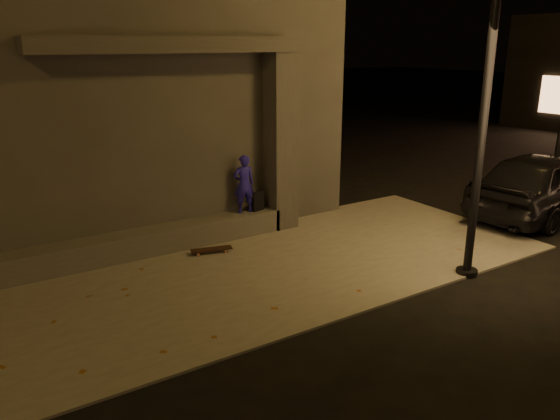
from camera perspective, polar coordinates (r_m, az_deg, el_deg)
ground at (r=8.05m, az=4.42°, el=-11.27°), size 120.00×120.00×0.00m
sidewalk at (r=9.55m, az=-2.85°, el=-6.36°), size 11.00×4.40×0.04m
building at (r=12.61m, az=-17.57°, el=10.84°), size 9.00×5.10×5.22m
ledge at (r=10.41m, az=-14.95°, el=-3.46°), size 6.00×0.55×0.45m
column at (r=11.31m, az=0.07°, el=7.05°), size 0.55×0.55×3.60m
canopy at (r=10.16m, az=-11.04°, el=16.60°), size 5.00×0.70×0.28m
skateboarder at (r=11.03m, az=-3.78°, el=2.73°), size 0.48×0.35×1.19m
backpack at (r=11.28m, az=-2.49°, el=0.69°), size 0.32×0.25×0.41m
skateboard at (r=10.31m, az=-7.18°, el=-4.11°), size 0.80×0.40×0.09m
street_lamp_0 at (r=9.20m, az=21.26°, el=16.00°), size 0.36×0.36×6.69m
car_a at (r=13.73m, az=25.77°, el=2.49°), size 4.61×2.37×1.50m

